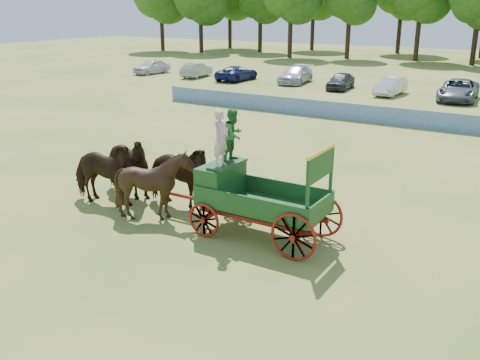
# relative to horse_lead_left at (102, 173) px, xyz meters

# --- Properties ---
(ground) EXTENTS (160.00, 160.00, 0.00)m
(ground) POSITION_rel_horse_lead_left_xyz_m (2.37, 0.50, -1.17)
(ground) COLOR #A59A4A
(ground) RESTS_ON ground
(horse_lead_left) EXTENTS (2.93, 1.65, 2.34)m
(horse_lead_left) POSITION_rel_horse_lead_left_xyz_m (0.00, 0.00, 0.00)
(horse_lead_left) COLOR #321A0D
(horse_lead_left) RESTS_ON ground
(horse_lead_right) EXTENTS (2.95, 1.72, 2.34)m
(horse_lead_right) POSITION_rel_horse_lead_left_xyz_m (0.00, 1.10, 0.00)
(horse_lead_right) COLOR #321A0D
(horse_lead_right) RESTS_ON ground
(horse_wheel_left) EXTENTS (2.52, 2.34, 2.35)m
(horse_wheel_left) POSITION_rel_horse_lead_left_xyz_m (2.40, 0.00, 0.00)
(horse_wheel_left) COLOR #321A0D
(horse_wheel_left) RESTS_ON ground
(horse_wheel_right) EXTENTS (2.83, 1.39, 2.34)m
(horse_wheel_right) POSITION_rel_horse_lead_left_xyz_m (2.40, 1.10, 0.00)
(horse_wheel_right) COLOR #321A0D
(horse_wheel_right) RESTS_ON ground
(farm_dray) EXTENTS (6.00, 2.00, 3.85)m
(farm_dray) POSITION_rel_horse_lead_left_xyz_m (5.34, 0.58, 0.53)
(farm_dray) COLOR maroon
(farm_dray) RESTS_ON ground
(sponsor_banner) EXTENTS (26.00, 0.08, 1.05)m
(sponsor_banner) POSITION_rel_horse_lead_left_xyz_m (1.37, 18.50, -0.65)
(sponsor_banner) COLOR #1B4E95
(sponsor_banner) RESTS_ON ground
(parked_cars) EXTENTS (37.62, 7.72, 1.56)m
(parked_cars) POSITION_rel_horse_lead_left_xyz_m (-4.03, 30.32, -0.44)
(parked_cars) COLOR silver
(parked_cars) RESTS_ON ground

